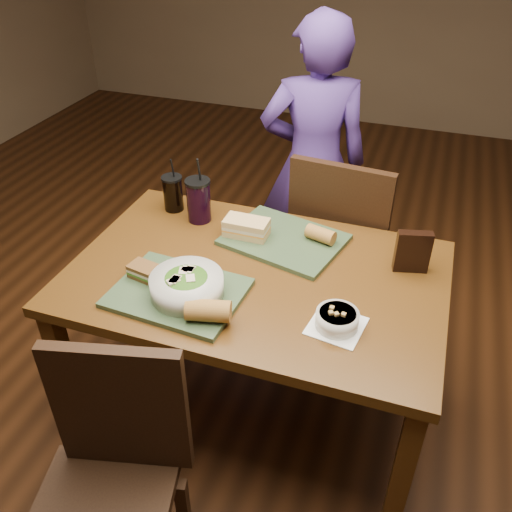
% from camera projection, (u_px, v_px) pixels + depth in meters
% --- Properties ---
extents(ground, '(6.00, 6.00, 0.00)m').
position_uv_depth(ground, '(256.00, 412.00, 2.32)').
color(ground, '#381C0B').
rests_on(ground, ground).
extents(dining_table, '(1.30, 0.85, 0.75)m').
position_uv_depth(dining_table, '(256.00, 292.00, 1.95)').
color(dining_table, '#4F2F0F').
rests_on(dining_table, ground).
extents(chair_near, '(0.47, 0.47, 0.89)m').
position_uv_depth(chair_near, '(111.00, 472.00, 1.54)').
color(chair_near, black).
rests_on(chair_near, ground).
extents(chair_far, '(0.46, 0.46, 0.97)m').
position_uv_depth(chair_far, '(339.00, 245.00, 2.41)').
color(chair_far, black).
rests_on(chair_far, ground).
extents(diner, '(0.61, 0.49, 1.44)m').
position_uv_depth(diner, '(313.00, 165.00, 2.66)').
color(diner, '#4C2F83').
rests_on(diner, ground).
extents(tray_near, '(0.44, 0.35, 0.02)m').
position_uv_depth(tray_near, '(178.00, 293.00, 1.79)').
color(tray_near, '#35492D').
rests_on(tray_near, dining_table).
extents(tray_far, '(0.48, 0.41, 0.02)m').
position_uv_depth(tray_far, '(284.00, 240.00, 2.05)').
color(tray_far, '#35492D').
rests_on(tray_far, dining_table).
extents(salad_bowl, '(0.24, 0.24, 0.08)m').
position_uv_depth(salad_bowl, '(187.00, 284.00, 1.74)').
color(salad_bowl, silver).
rests_on(salad_bowl, tray_near).
extents(soup_bowl, '(0.18, 0.18, 0.07)m').
position_uv_depth(soup_bowl, '(337.00, 319.00, 1.65)').
color(soup_bowl, white).
rests_on(soup_bowl, dining_table).
extents(sandwich_near, '(0.11, 0.09, 0.05)m').
position_uv_depth(sandwich_near, '(144.00, 271.00, 1.83)').
color(sandwich_near, '#593819').
rests_on(sandwich_near, tray_near).
extents(sandwich_far, '(0.17, 0.09, 0.07)m').
position_uv_depth(sandwich_far, '(246.00, 227.00, 2.04)').
color(sandwich_far, tan).
rests_on(sandwich_far, tray_far).
extents(baguette_near, '(0.15, 0.10, 0.07)m').
position_uv_depth(baguette_near, '(208.00, 311.00, 1.65)').
color(baguette_near, '#AD7533').
rests_on(baguette_near, tray_near).
extents(baguette_far, '(0.12, 0.08, 0.05)m').
position_uv_depth(baguette_far, '(321.00, 234.00, 2.01)').
color(baguette_far, '#AD7533').
rests_on(baguette_far, tray_far).
extents(cup_cola, '(0.08, 0.08, 0.23)m').
position_uv_depth(cup_cola, '(173.00, 193.00, 2.21)').
color(cup_cola, black).
rests_on(cup_cola, dining_table).
extents(cup_berry, '(0.10, 0.10, 0.27)m').
position_uv_depth(cup_berry, '(199.00, 200.00, 2.13)').
color(cup_berry, black).
rests_on(cup_berry, dining_table).
extents(chip_bag, '(0.12, 0.06, 0.15)m').
position_uv_depth(chip_bag, '(413.00, 252.00, 1.86)').
color(chip_bag, black).
rests_on(chip_bag, dining_table).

